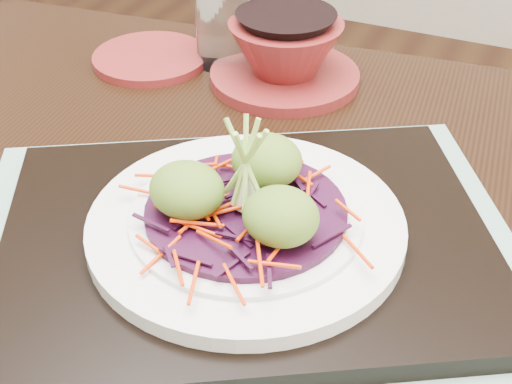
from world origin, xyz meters
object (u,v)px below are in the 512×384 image
at_px(white_plate, 246,224).
at_px(terracotta_side_plate, 150,58).
at_px(serving_tray, 246,240).
at_px(terracotta_bowl_set, 285,56).
at_px(dining_table, 284,282).
at_px(water_glass, 225,24).

relative_size(white_plate, terracotta_side_plate, 1.81).
height_order(serving_tray, terracotta_bowl_set, terracotta_bowl_set).
relative_size(terracotta_side_plate, terracotta_bowl_set, 0.74).
xyz_separation_m(dining_table, water_glass, (-0.19, 0.26, 0.14)).
bearing_deg(white_plate, dining_table, 83.22).
bearing_deg(dining_table, terracotta_side_plate, 136.58).
relative_size(serving_tray, terracotta_side_plate, 2.79).
height_order(dining_table, white_plate, white_plate).
xyz_separation_m(white_plate, terracotta_bowl_set, (-0.09, 0.31, 0.00)).
bearing_deg(dining_table, white_plate, -102.71).
distance_m(dining_table, terracotta_bowl_set, 0.29).
xyz_separation_m(white_plate, water_glass, (-0.18, 0.33, 0.02)).
bearing_deg(water_glass, dining_table, -53.00).
distance_m(white_plate, water_glass, 0.37).
bearing_deg(serving_tray, terracotta_side_plate, 102.99).
distance_m(white_plate, terracotta_bowl_set, 0.32).
bearing_deg(terracotta_side_plate, white_plate, -46.30).
relative_size(white_plate, water_glass, 2.57).
bearing_deg(terracotta_bowl_set, serving_tray, -72.99).
distance_m(serving_tray, white_plate, 0.02).
bearing_deg(terracotta_side_plate, terracotta_bowl_set, 7.05).
xyz_separation_m(terracotta_side_plate, terracotta_bowl_set, (0.18, 0.02, 0.03)).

